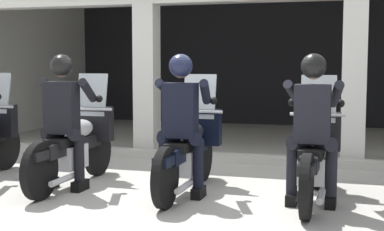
{
  "coord_description": "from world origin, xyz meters",
  "views": [
    {
      "loc": [
        1.9,
        -6.2,
        1.51
      ],
      "look_at": [
        0.0,
        0.09,
        0.87
      ],
      "focal_mm": 52.81,
      "sensor_mm": 36.0,
      "label": 1
    }
  ],
  "objects": [
    {
      "name": "station_building",
      "position": [
        0.15,
        5.15,
        1.97
      ],
      "size": [
        10.92,
        5.29,
        3.01
      ],
      "color": "black",
      "rests_on": "ground"
    },
    {
      "name": "police_officer_left",
      "position": [
        -1.42,
        -0.38,
        0.94
      ],
      "size": [
        0.63,
        0.61,
        1.58
      ],
      "rotation": [
        0.0,
        0.0,
        -0.04
      ],
      "color": "black",
      "rests_on": "ground"
    },
    {
      "name": "police_officer_center",
      "position": [
        0.0,
        -0.31,
        0.94
      ],
      "size": [
        0.63,
        0.61,
        1.58
      ],
      "rotation": [
        0.0,
        0.0,
        0.02
      ],
      "color": "black",
      "rests_on": "ground"
    },
    {
      "name": "police_officer_right",
      "position": [
        1.42,
        -0.31,
        0.94
      ],
      "size": [
        0.63,
        0.61,
        1.58
      ],
      "rotation": [
        0.0,
        0.0,
        0.06
      ],
      "color": "black",
      "rests_on": "ground"
    },
    {
      "name": "ground_plane",
      "position": [
        0.0,
        3.0,
        0.0
      ],
      "size": [
        80.0,
        80.0,
        0.0
      ],
      "primitive_type": "plane",
      "color": "#A8A59E"
    },
    {
      "name": "motorcycle_center",
      "position": [
        0.0,
        -0.03,
        0.5
      ],
      "size": [
        0.62,
        2.04,
        1.35
      ],
      "rotation": [
        0.0,
        0.0,
        0.02
      ],
      "color": "black",
      "rests_on": "ground"
    },
    {
      "name": "kerb_strip",
      "position": [
        0.15,
        1.95,
        0.06
      ],
      "size": [
        10.42,
        0.24,
        0.12
      ],
      "primitive_type": "cube",
      "color": "#B7B5AD",
      "rests_on": "ground"
    },
    {
      "name": "motorcycle_left",
      "position": [
        -1.42,
        -0.09,
        0.5
      ],
      "size": [
        0.62,
        2.04,
        1.35
      ],
      "rotation": [
        0.0,
        0.0,
        -0.04
      ],
      "color": "black",
      "rests_on": "ground"
    },
    {
      "name": "motorcycle_right",
      "position": [
        1.42,
        -0.03,
        0.5
      ],
      "size": [
        0.62,
        2.04,
        1.35
      ],
      "rotation": [
        0.0,
        0.0,
        0.06
      ],
      "color": "black",
      "rests_on": "ground"
    }
  ]
}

